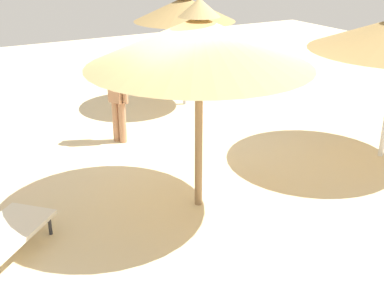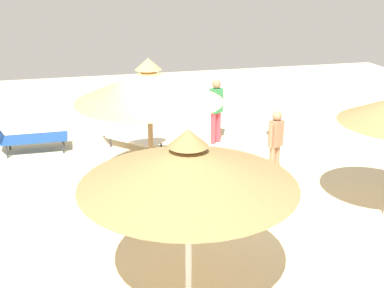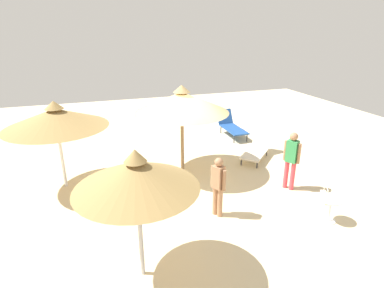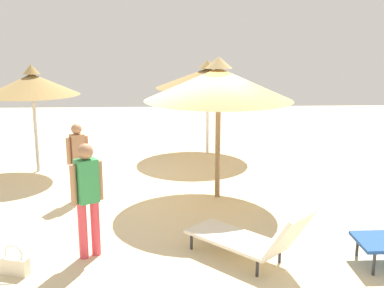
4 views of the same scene
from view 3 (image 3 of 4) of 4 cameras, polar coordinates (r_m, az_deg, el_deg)
name	(u,v)px [view 3 (image 3 of 4)]	position (r m, az deg, el deg)	size (l,w,h in m)	color
ground	(180,182)	(9.52, -2.17, -7.01)	(24.00, 24.00, 0.10)	beige
parasol_umbrella_front	(182,102)	(9.40, -1.88, 7.68)	(2.87, 2.87, 2.78)	olive
parasol_umbrella_far_left	(136,175)	(5.25, -10.19, -5.60)	(2.14, 2.14, 2.53)	#B2B2B7
parasol_umbrella_edge	(56,118)	(9.19, -23.75, 4.42)	(2.78, 2.78, 2.54)	white
lounge_chair_near_right	(231,125)	(13.40, 7.16, 3.40)	(0.69, 1.92, 0.97)	#1E478C
lounge_chair_center	(257,147)	(11.24, 11.93, -0.60)	(1.78, 1.76, 0.94)	silver
person_standing_back	(218,184)	(7.50, 4.82, -7.35)	(0.31, 0.40, 1.53)	#A57554
person_standing_near_left	(291,157)	(9.08, 17.80, -2.32)	(0.34, 0.43, 1.70)	#D83F4C
handbag	(325,197)	(9.09, 23.26, -8.89)	(0.26, 0.42, 0.43)	beige
side_table_round	(330,206)	(8.16, 24.06, -10.40)	(0.51, 0.51, 0.59)	silver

